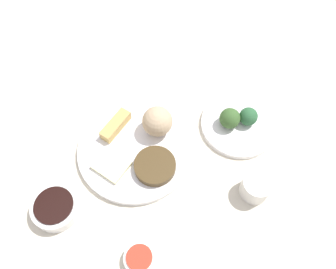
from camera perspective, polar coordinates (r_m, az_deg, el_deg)
The scene contains 14 objects.
tabletop at distance 0.87m, azimuth -4.93°, elevation -2.72°, with size 2.20×2.20×0.02m, color beige.
main_plate at distance 0.85m, azimuth -5.49°, elevation -2.37°, with size 0.29×0.29×0.02m, color white.
rice_scoop at distance 0.83m, azimuth -1.81°, elevation 2.24°, with size 0.08×0.08×0.08m, color tan.
spring_roll at distance 0.87m, azimuth -8.83°, elevation 1.54°, with size 0.09×0.03×0.03m, color tan.
crab_rangoon_wonton at distance 0.83m, azimuth -9.57°, elevation -5.10°, with size 0.08×0.07×0.01m, color beige.
stir_fry_heap at distance 0.81m, azimuth -2.12°, elevation -5.26°, with size 0.10×0.10×0.02m, color #48351A.
broccoli_plate at distance 0.90m, azimuth 11.85°, elevation 1.68°, with size 0.20×0.20×0.01m, color white.
broccoli_floret_0 at distance 0.89m, azimuth 13.43°, elevation 2.99°, with size 0.05×0.05×0.05m, color #2B5D36.
broccoli_floret_1 at distance 0.87m, azimuth 10.40°, elevation 2.71°, with size 0.05×0.05×0.05m, color #395C2A.
soy_sauce_bowl at distance 0.82m, azimuth -18.42°, elevation -11.66°, with size 0.11×0.11×0.03m, color white.
soy_sauce_bowl_liquid at distance 0.80m, azimuth -18.78°, elevation -11.24°, with size 0.09×0.09×0.00m, color black.
sauce_ramekin_sweet_and_sour at distance 0.76m, azimuth -4.80°, elevation -20.16°, with size 0.07×0.07×0.02m, color white.
sauce_ramekin_sweet_and_sour_liquid at distance 0.75m, azimuth -4.87°, elevation -19.99°, with size 0.06×0.06×0.00m, color red.
teacup at distance 0.81m, azimuth 14.60°, elevation -8.62°, with size 0.07×0.07×0.06m, color silver.
Camera 1 is at (-0.36, 0.17, 0.78)m, focal length 36.09 mm.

